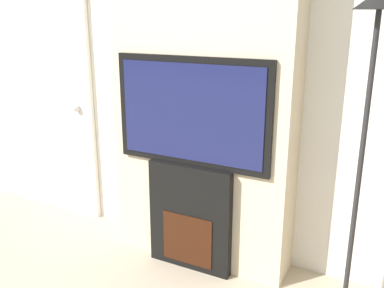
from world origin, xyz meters
The scene contains 6 objects.
wall_back centered at (0.00, 2.03, 1.35)m, with size 6.00×0.06×2.70m.
chimney_breast centered at (0.00, 1.85, 1.35)m, with size 1.28×0.31×2.70m.
fireplace centered at (0.00, 1.69, 0.38)m, with size 0.60×0.15×0.76m.
television centered at (0.00, 1.69, 1.11)m, with size 1.09×0.07×0.72m.
floor_lamp centered at (1.04, 1.73, 1.37)m, with size 0.26×0.26×1.84m.
entry_door centered at (-1.53, 1.97, 1.01)m, with size 0.92×0.09×2.03m.
Camera 1 is at (1.25, -0.69, 1.71)m, focal length 40.00 mm.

